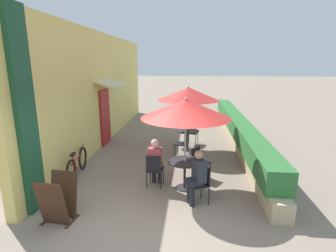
# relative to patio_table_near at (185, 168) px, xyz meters

# --- Properties ---
(ground_plane) EXTENTS (120.00, 120.00, 0.00)m
(ground_plane) POSITION_rel_patio_table_near_xyz_m (-0.80, -1.83, -0.54)
(ground_plane) COLOR gray
(cafe_facade_wall) EXTENTS (0.98, 11.97, 4.20)m
(cafe_facade_wall) POSITION_rel_patio_table_near_xyz_m (-3.34, 4.02, 1.55)
(cafe_facade_wall) COLOR #E0CC6B
(cafe_facade_wall) RESTS_ON ground_plane
(planter_hedge) EXTENTS (0.60, 10.97, 1.01)m
(planter_hedge) POSITION_rel_patio_table_near_xyz_m (1.95, 4.05, -0.01)
(planter_hedge) COLOR tan
(planter_hedge) RESTS_ON ground_plane
(patio_table_near) EXTENTS (0.83, 0.83, 0.72)m
(patio_table_near) POSITION_rel_patio_table_near_xyz_m (0.00, 0.00, 0.00)
(patio_table_near) COLOR #28282D
(patio_table_near) RESTS_ON ground_plane
(patio_umbrella_near) EXTENTS (2.14, 2.14, 2.32)m
(patio_umbrella_near) POSITION_rel_patio_table_near_xyz_m (-0.00, -0.00, 1.50)
(patio_umbrella_near) COLOR #B7B7BC
(patio_umbrella_near) RESTS_ON ground_plane
(cafe_chair_near_left) EXTENTS (0.43, 0.43, 0.87)m
(cafe_chair_near_left) POSITION_rel_patio_table_near_xyz_m (-0.76, -0.01, -0.03)
(cafe_chair_near_left) COLOR black
(cafe_chair_near_left) RESTS_ON ground_plane
(seated_patron_near_left) EXTENTS (0.36, 0.43, 1.25)m
(seated_patron_near_left) POSITION_rel_patio_table_near_xyz_m (-0.75, 0.10, 0.14)
(seated_patron_near_left) COLOR #23232D
(seated_patron_near_left) RESTS_ON ground_plane
(cafe_chair_near_right) EXTENTS (0.53, 0.53, 0.87)m
(cafe_chair_near_right) POSITION_rel_patio_table_near_xyz_m (0.39, -0.65, -0.03)
(cafe_chair_near_right) COLOR black
(cafe_chair_near_right) RESTS_ON ground_plane
(seated_patron_near_right) EXTENTS (0.50, 0.46, 1.25)m
(seated_patron_near_right) POSITION_rel_patio_table_near_xyz_m (0.29, -0.70, 0.14)
(seated_patron_near_right) COLOR #23232D
(seated_patron_near_right) RESTS_ON ground_plane
(cafe_chair_near_back) EXTENTS (0.56, 0.56, 0.87)m
(cafe_chair_near_back) POSITION_rel_patio_table_near_xyz_m (0.37, 0.66, -0.03)
(cafe_chair_near_back) COLOR black
(cafe_chair_near_back) RESTS_ON ground_plane
(patio_table_mid) EXTENTS (0.83, 0.83, 0.72)m
(patio_table_mid) POSITION_rel_patio_table_near_xyz_m (0.01, 3.03, 0.00)
(patio_table_mid) COLOR #28282D
(patio_table_mid) RESTS_ON ground_plane
(patio_umbrella_mid) EXTENTS (2.14, 2.14, 2.32)m
(patio_umbrella_mid) POSITION_rel_patio_table_near_xyz_m (0.01, 3.03, 1.50)
(patio_umbrella_mid) COLOR #B7B7BC
(patio_umbrella_mid) RESTS_ON ground_plane
(cafe_chair_mid_left) EXTENTS (0.48, 0.48, 0.87)m
(cafe_chair_mid_left) POSITION_rel_patio_table_near_xyz_m (0.11, 3.78, -0.03)
(cafe_chair_mid_left) COLOR black
(cafe_chair_mid_left) RESTS_ON ground_plane
(cafe_chair_mid_right) EXTENTS (0.48, 0.48, 0.87)m
(cafe_chair_mid_right) POSITION_rel_patio_table_near_xyz_m (-0.10, 2.28, -0.03)
(cafe_chair_mid_right) COLOR black
(cafe_chair_mid_right) RESTS_ON ground_plane
(bicycle_leaning) EXTENTS (0.25, 1.69, 0.76)m
(bicycle_leaning) POSITION_rel_patio_table_near_xyz_m (-3.00, 0.46, -0.19)
(bicycle_leaning) COLOR black
(bicycle_leaning) RESTS_ON ground_plane
(menu_board) EXTENTS (0.64, 0.69, 0.95)m
(menu_board) POSITION_rel_patio_table_near_xyz_m (-2.45, -1.63, -0.07)
(menu_board) COLOR #422819
(menu_board) RESTS_ON ground_plane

